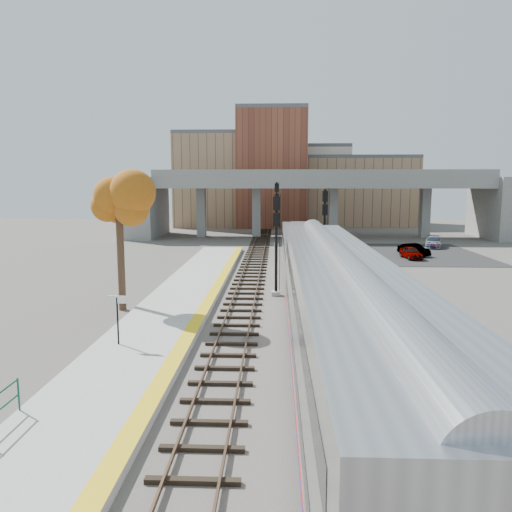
% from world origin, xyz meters
% --- Properties ---
extents(ground, '(160.00, 160.00, 0.00)m').
position_xyz_m(ground, '(0.00, 0.00, 0.00)').
color(ground, '#47423D').
rests_on(ground, ground).
extents(platform, '(4.50, 60.00, 0.35)m').
position_xyz_m(platform, '(-7.25, 0.00, 0.17)').
color(platform, '#9E9E99').
rests_on(platform, ground).
extents(yellow_strip, '(0.70, 60.00, 0.01)m').
position_xyz_m(yellow_strip, '(-5.35, 0.00, 0.35)').
color(yellow_strip, yellow).
rests_on(yellow_strip, platform).
extents(tracks, '(10.70, 95.00, 0.25)m').
position_xyz_m(tracks, '(0.93, 12.50, 0.08)').
color(tracks, black).
rests_on(tracks, ground).
extents(overpass, '(54.00, 12.00, 9.50)m').
position_xyz_m(overpass, '(4.92, 45.00, 5.81)').
color(overpass, slate).
rests_on(overpass, ground).
extents(buildings_far, '(43.00, 21.00, 20.60)m').
position_xyz_m(buildings_far, '(1.26, 66.57, 7.88)').
color(buildings_far, '#937155').
rests_on(buildings_far, ground).
extents(parking_lot, '(14.00, 18.00, 0.04)m').
position_xyz_m(parking_lot, '(14.00, 28.00, 0.02)').
color(parking_lot, black).
rests_on(parking_lot, ground).
extents(locomotive, '(3.02, 19.05, 4.10)m').
position_xyz_m(locomotive, '(1.00, 12.27, 2.28)').
color(locomotive, '#A8AAB2').
rests_on(locomotive, ground).
extents(coach, '(3.03, 25.00, 5.00)m').
position_xyz_m(coach, '(1.00, -10.33, 2.80)').
color(coach, '#A8AAB2').
rests_on(coach, ground).
extents(signal_mast_near, '(0.60, 0.64, 6.94)m').
position_xyz_m(signal_mast_near, '(-1.10, 6.58, 3.42)').
color(signal_mast_near, '#9E9E99').
rests_on(signal_mast_near, ground).
extents(signal_mast_mid, '(0.60, 0.64, 7.19)m').
position_xyz_m(signal_mast_mid, '(3.00, 15.76, 3.60)').
color(signal_mast_mid, '#9E9E99').
rests_on(signal_mast_mid, ground).
extents(signal_mast_far, '(0.60, 0.64, 7.83)m').
position_xyz_m(signal_mast_far, '(-1.10, 33.89, 4.02)').
color(signal_mast_far, '#9E9E99').
rests_on(signal_mast_far, ground).
extents(station_sign, '(0.90, 0.12, 2.27)m').
position_xyz_m(station_sign, '(-8.30, -5.21, 1.98)').
color(station_sign, black).
rests_on(station_sign, platform).
extents(tree, '(3.60, 3.60, 9.02)m').
position_xyz_m(tree, '(-10.45, 2.34, 6.69)').
color(tree, '#382619').
rests_on(tree, ground).
extents(car_a, '(1.85, 3.76, 1.23)m').
position_xyz_m(car_a, '(12.67, 24.01, 0.66)').
color(car_a, '#99999E').
rests_on(car_a, parking_lot).
extents(car_b, '(2.93, 4.01, 1.26)m').
position_xyz_m(car_b, '(13.55, 26.29, 0.67)').
color(car_b, '#99999E').
rests_on(car_b, parking_lot).
extents(car_c, '(3.12, 4.87, 1.31)m').
position_xyz_m(car_c, '(17.75, 33.33, 0.70)').
color(car_c, '#99999E').
rests_on(car_c, parking_lot).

